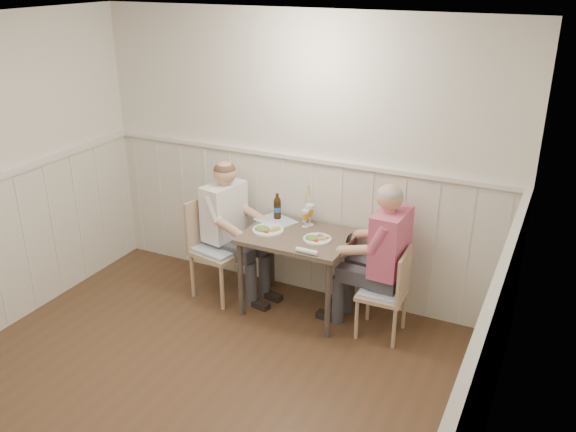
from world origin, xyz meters
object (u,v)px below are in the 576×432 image
object	(u,v)px
chair_left	(215,244)
man_in_pink	(384,269)
grass_vase	(305,204)
chair_right	(388,290)
diner_cream	(228,237)
dining_table	(298,245)
beer_bottle	(277,208)

from	to	relation	value
chair_left	man_in_pink	size ratio (longest dim) A/B	0.70
grass_vase	chair_right	bearing A→B (deg)	-19.63
chair_right	chair_left	distance (m)	1.67
chair_right	grass_vase	bearing A→B (deg)	160.37
man_in_pink	diner_cream	world-z (taller)	man_in_pink
dining_table	man_in_pink	distance (m)	0.78
chair_left	grass_vase	distance (m)	0.93
diner_cream	beer_bottle	size ratio (longest dim) A/B	5.30
dining_table	chair_right	xyz separation A→B (m)	(0.85, -0.05, -0.22)
beer_bottle	grass_vase	bearing A→B (deg)	8.03
chair_right	beer_bottle	xyz separation A→B (m)	(-1.17, 0.29, 0.43)
chair_right	dining_table	bearing A→B (deg)	176.72
diner_cream	chair_left	bearing A→B (deg)	-124.22
dining_table	man_in_pink	world-z (taller)	man_in_pink
chair_left	beer_bottle	distance (m)	0.68
chair_right	man_in_pink	size ratio (longest dim) A/B	0.59
dining_table	diner_cream	bearing A→B (deg)	175.93
man_in_pink	grass_vase	xyz separation A→B (m)	(-0.83, 0.23, 0.36)
chair_right	grass_vase	distance (m)	1.08
chair_right	beer_bottle	size ratio (longest dim) A/B	3.21
grass_vase	man_in_pink	bearing A→B (deg)	-15.78
chair_left	chair_right	bearing A→B (deg)	0.31
dining_table	chair_right	bearing A→B (deg)	-3.28
beer_bottle	man_in_pink	bearing A→B (deg)	-10.23
dining_table	grass_vase	bearing A→B (deg)	101.69
chair_right	beer_bottle	bearing A→B (deg)	166.26
dining_table	beer_bottle	world-z (taller)	beer_bottle
chair_right	man_in_pink	world-z (taller)	man_in_pink
man_in_pink	beer_bottle	world-z (taller)	man_in_pink
chair_left	grass_vase	world-z (taller)	grass_vase
man_in_pink	diner_cream	size ratio (longest dim) A/B	1.02
man_in_pink	diner_cream	distance (m)	1.52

